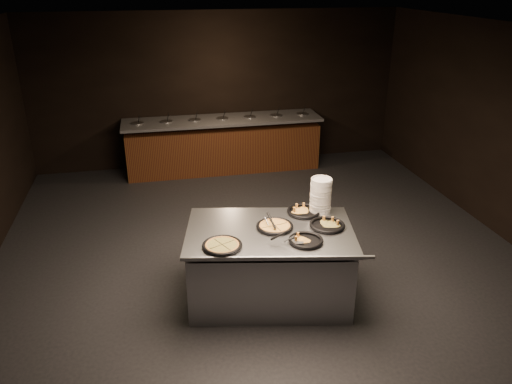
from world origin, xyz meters
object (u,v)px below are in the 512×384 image
pan_veggie_whole (222,245)px  pan_cheese_whole (275,226)px  plate_stack (321,195)px  serving_counter (270,266)px

pan_veggie_whole → pan_cheese_whole: size_ratio=1.02×
plate_stack → pan_cheese_whole: plate_stack is taller
plate_stack → pan_veggie_whole: (-1.27, -0.60, -0.19)m
plate_stack → pan_veggie_whole: bearing=-154.7°
serving_counter → plate_stack: size_ratio=4.91×
serving_counter → pan_veggie_whole: 0.79m
plate_stack → pan_veggie_whole: size_ratio=0.99×
pan_veggie_whole → pan_cheese_whole: same height
pan_cheese_whole → serving_counter: bearing=-145.7°
pan_veggie_whole → serving_counter: bearing=24.2°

